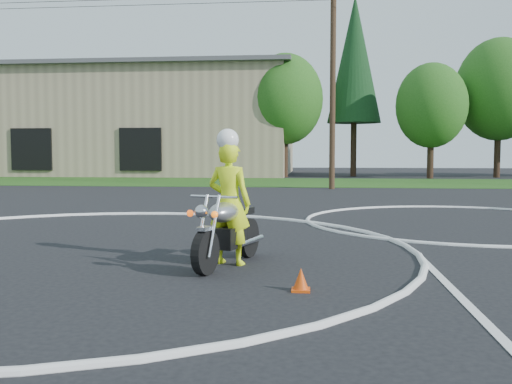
# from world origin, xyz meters

# --- Properties ---
(grass_strip) EXTENTS (120.00, 10.00, 0.02)m
(grass_strip) POSITION_xyz_m (0.00, 27.00, 0.01)
(grass_strip) COLOR #1E4714
(grass_strip) RESTS_ON ground
(course_markings) EXTENTS (19.05, 19.05, 0.12)m
(course_markings) POSITION_xyz_m (2.17, 4.35, 0.01)
(course_markings) COLOR silver
(course_markings) RESTS_ON ground
(primary_motorcycle) EXTENTS (1.01, 2.16, 1.17)m
(primary_motorcycle) POSITION_xyz_m (2.84, 1.83, 0.57)
(primary_motorcycle) COLOR black
(primary_motorcycle) RESTS_ON ground
(rider_primary_grp) EXTENTS (0.82, 0.66, 2.16)m
(rider_primary_grp) POSITION_xyz_m (2.84, 1.97, 1.04)
(rider_primary_grp) COLOR #DDFB1A
(rider_primary_grp) RESTS_ON ground
(traffic_cones) EXTENTS (21.67, 10.78, 0.30)m
(traffic_cones) POSITION_xyz_m (6.53, 3.82, 0.14)
(traffic_cones) COLOR #D8430B
(traffic_cones) RESTS_ON ground
(warehouse) EXTENTS (41.00, 17.00, 8.30)m
(warehouse) POSITION_xyz_m (-18.00, 39.99, 4.16)
(warehouse) COLOR tan
(warehouse) RESTS_ON ground
(treeline) EXTENTS (38.20, 8.10, 14.52)m
(treeline) POSITION_xyz_m (14.78, 34.61, 6.62)
(treeline) COLOR #382619
(treeline) RESTS_ON ground
(utility_poles) EXTENTS (41.60, 1.12, 10.00)m
(utility_poles) POSITION_xyz_m (5.00, 21.00, 5.20)
(utility_poles) COLOR #473321
(utility_poles) RESTS_ON ground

